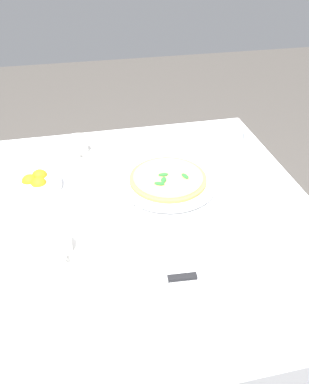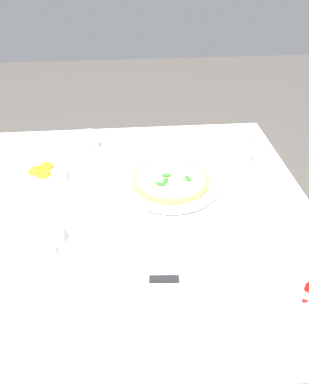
# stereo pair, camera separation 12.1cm
# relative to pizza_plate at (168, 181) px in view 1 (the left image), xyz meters

# --- Properties ---
(ground_plane) EXTENTS (8.00, 8.00, 0.00)m
(ground_plane) POSITION_rel_pizza_plate_xyz_m (0.12, 0.13, -0.76)
(ground_plane) COLOR #4C4742
(dining_table) EXTENTS (1.14, 1.14, 0.75)m
(dining_table) POSITION_rel_pizza_plate_xyz_m (0.12, 0.13, -0.14)
(dining_table) COLOR white
(dining_table) RESTS_ON ground_plane
(pizza_plate) EXTENTS (0.34, 0.34, 0.02)m
(pizza_plate) POSITION_rel_pizza_plate_xyz_m (0.00, 0.00, 0.00)
(pizza_plate) COLOR white
(pizza_plate) RESTS_ON dining_table
(pizza) EXTENTS (0.27, 0.27, 0.02)m
(pizza) POSITION_rel_pizza_plate_xyz_m (0.00, 0.00, 0.01)
(pizza) COLOR tan
(pizza) RESTS_ON pizza_plate
(coffee_cup_near_right) EXTENTS (0.13, 0.13, 0.07)m
(coffee_cup_near_right) POSITION_rel_pizza_plate_xyz_m (0.37, 0.26, 0.02)
(coffee_cup_near_right) COLOR white
(coffee_cup_near_right) RESTS_ON dining_table
(coffee_cup_far_left) EXTENTS (0.13, 0.13, 0.07)m
(coffee_cup_far_left) POSITION_rel_pizza_plate_xyz_m (0.30, -0.28, 0.02)
(coffee_cup_far_left) COLOR white
(coffee_cup_far_left) RESTS_ON dining_table
(water_glass_far_right) EXTENTS (0.07, 0.07, 0.12)m
(water_glass_far_right) POSITION_rel_pizza_plate_xyz_m (-0.29, -0.12, 0.04)
(water_glass_far_right) COLOR white
(water_glass_far_right) RESTS_ON dining_table
(napkin_folded) EXTENTS (0.23, 0.14, 0.02)m
(napkin_folded) POSITION_rel_pizza_plate_xyz_m (0.12, 0.43, -0.00)
(napkin_folded) COLOR white
(napkin_folded) RESTS_ON dining_table
(dinner_knife) EXTENTS (0.20, 0.03, 0.01)m
(dinner_knife) POSITION_rel_pizza_plate_xyz_m (0.12, 0.43, 0.01)
(dinner_knife) COLOR silver
(dinner_knife) RESTS_ON napkin_folded
(citrus_bowl) EXTENTS (0.15, 0.15, 0.06)m
(citrus_bowl) POSITION_rel_pizza_plate_xyz_m (0.44, -0.06, 0.02)
(citrus_bowl) COLOR white
(citrus_bowl) RESTS_ON dining_table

